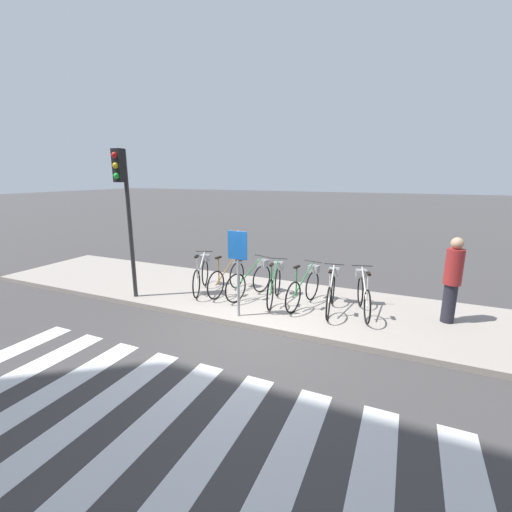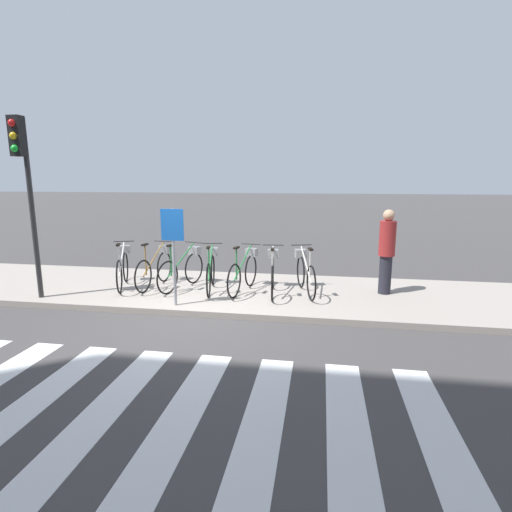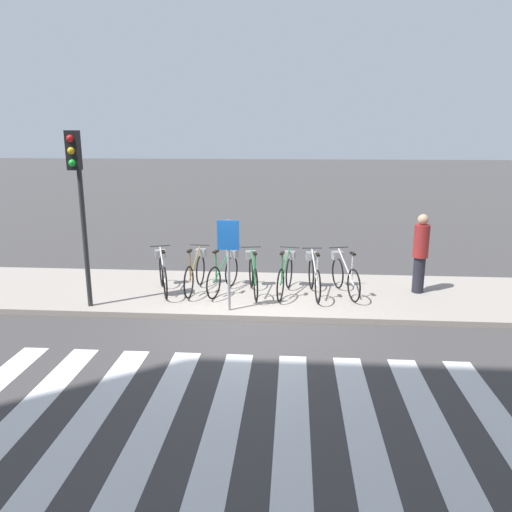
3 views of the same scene
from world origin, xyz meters
The scene contains 12 objects.
ground_plane centered at (0.00, 0.00, 0.00)m, with size 120.00×120.00×0.00m, color #423F3F.
sidewalk centered at (0.00, 1.58, 0.06)m, with size 16.82×3.17×0.12m.
parked_bicycle_0 centered at (-2.10, 1.45, 0.58)m, with size 0.70×1.64×1.06m.
parked_bicycle_1 centered at (-1.36, 1.59, 0.58)m, with size 0.46×1.72×1.06m.
parked_bicycle_2 centered at (-0.69, 1.56, 0.58)m, with size 0.62×1.67×1.06m.
parked_bicycle_3 centered at (-0.02, 1.48, 0.58)m, with size 0.49×1.70×1.06m.
parked_bicycle_4 centered at (0.72, 1.53, 0.58)m, with size 0.49×1.71×1.06m.
parked_bicycle_5 centered at (1.35, 1.47, 0.58)m, with size 0.46×1.72×1.06m.
parked_bicycle_6 centered at (2.04, 1.60, 0.58)m, with size 0.60×1.67×1.06m.
pedestrian centered at (3.74, 1.81, 1.08)m, with size 0.34×0.34×1.81m.
traffic_light centered at (-3.39, 0.24, 2.71)m, with size 0.24×0.40×3.61m.
sign_post centered at (-0.42, 0.29, 1.41)m, with size 0.44×0.07×1.89m.
Camera 3 is at (0.86, -9.35, 3.71)m, focal length 35.00 mm.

